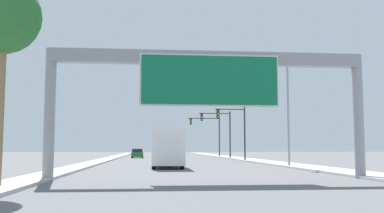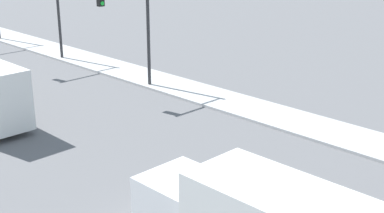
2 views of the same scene
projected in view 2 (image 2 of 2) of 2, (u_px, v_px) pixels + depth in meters
The scene contains 2 objects.
sidewalk_right at pixel (59, 52), 41.84m from camera, with size 3.00×120.00×0.15m.
traffic_light_near_intersection at pixel (133, 17), 30.99m from camera, with size 3.74×0.32×6.69m.
Camera 2 is at (-12.11, 23.65, 9.52)m, focal length 50.00 mm.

